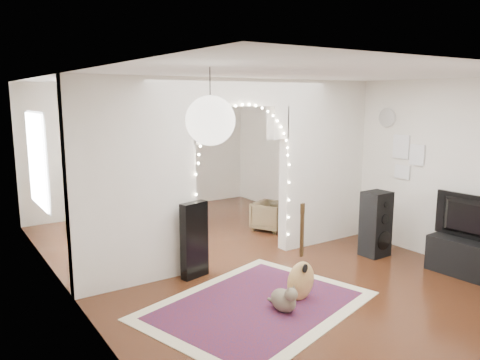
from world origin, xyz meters
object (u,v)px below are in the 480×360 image
media_console (466,258)px  bookcase (106,183)px  acoustic_guitar (301,265)px  dining_chair_left (141,242)px  dining_chair_right (271,216)px  dining_table (153,196)px  floor_speaker (376,224)px

media_console → bookcase: (-3.12, 5.79, 0.47)m
acoustic_guitar → media_console: acoustic_guitar is taller
acoustic_guitar → bookcase: size_ratio=0.71×
acoustic_guitar → bookcase: bookcase is taller
bookcase → dining_chair_left: 2.68m
dining_chair_left → dining_chair_right: (2.57, 0.12, 0.02)m
dining_table → media_console: bearing=-45.9°
media_console → dining_table: bearing=118.9°
bookcase → acoustic_guitar: bearing=-75.1°
bookcase → dining_table: 1.49m
dining_table → dining_chair_right: 2.19m
dining_table → dining_chair_right: size_ratio=2.29×
bookcase → dining_table: bearing=-68.0°
bookcase → dining_chair_right: bearing=-40.9°
dining_chair_left → dining_chair_right: dining_chair_right is taller
bookcase → dining_chair_left: bearing=-89.9°
media_console → bookcase: bookcase is taller
dining_chair_left → dining_table: bearing=51.6°
media_console → acoustic_guitar: bearing=161.5°
media_console → dining_chair_right: (-0.87, 3.28, 0.02)m
dining_chair_left → floor_speaker: bearing=-39.2°
acoustic_guitar → dining_chair_left: (-1.02, 2.51, -0.20)m
dining_chair_right → media_console: bearing=-99.1°
bookcase → dining_chair_right: size_ratio=2.48×
acoustic_guitar → dining_chair_right: acoustic_guitar is taller
acoustic_guitar → dining_table: (-0.31, 3.69, 0.24)m
media_console → dining_chair_left: media_console is taller
acoustic_guitar → dining_chair_left: acoustic_guitar is taller
dining_chair_left → media_console: bearing=-50.0°
acoustic_guitar → dining_table: size_ratio=0.76×
dining_table → dining_chair_left: (-0.71, -1.18, -0.44)m
floor_speaker → dining_chair_right: floor_speaker is taller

